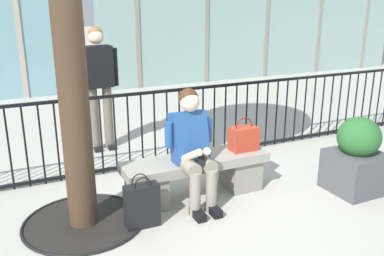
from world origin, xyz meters
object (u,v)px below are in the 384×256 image
Objects in this scene: seated_person_with_phone at (193,145)px; planter at (356,158)px; shopping_bag at (142,205)px; stone_bench at (196,173)px; bystander_at_railing at (99,80)px; handbag_on_bench at (244,138)px.

planter is at bearing -15.53° from seated_person_with_phone.
planter is (2.39, -0.26, 0.18)m from shopping_bag.
shopping_bag is 0.61× the size of planter.
seated_person_with_phone is 0.80m from shopping_bag.
bystander_at_railing reaches higher than stone_bench.
bystander_at_railing is (-0.55, 1.94, 0.73)m from stone_bench.
bystander_at_railing reaches higher than handbag_on_bench.
seated_person_with_phone is at bearing 19.87° from shopping_bag.
handbag_on_bench is 2.29m from bystander_at_railing.
handbag_on_bench is 1.40m from shopping_bag.
planter is at bearing -29.38° from handbag_on_bench.
seated_person_with_phone is at bearing 164.47° from planter.
bystander_at_railing is at bearing 102.26° from seated_person_with_phone.
handbag_on_bench is at bearing -59.87° from bystander_at_railing.
shopping_bag is (-0.73, -0.36, -0.05)m from stone_bench.
bystander_at_railing is 2.01× the size of planter.
planter is (1.76, -0.49, -0.26)m from seated_person_with_phone.
stone_bench is 2.14m from bystander_at_railing.
handbag_on_bench is 0.44× the size of planter.
seated_person_with_phone is at bearing -128.33° from stone_bench.
bystander_at_railing is (-0.45, 2.07, 0.35)m from seated_person_with_phone.
bystander_at_railing is at bearing 120.13° from handbag_on_bench.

